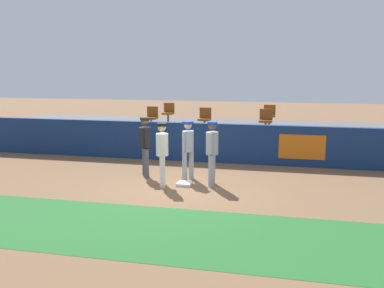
% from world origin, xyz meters
% --- Properties ---
extents(ground_plane, '(60.00, 60.00, 0.00)m').
position_xyz_m(ground_plane, '(0.00, 0.00, 0.00)').
color(ground_plane, brown).
extents(grass_foreground_strip, '(18.00, 2.80, 0.01)m').
position_xyz_m(grass_foreground_strip, '(0.00, -3.17, 0.00)').
color(grass_foreground_strip, '#26662B').
rests_on(grass_foreground_strip, ground_plane).
extents(first_base, '(0.40, 0.40, 0.08)m').
position_xyz_m(first_base, '(0.15, 0.17, 0.04)').
color(first_base, white).
rests_on(first_base, ground_plane).
extents(player_fielder_home, '(0.41, 0.58, 1.77)m').
position_xyz_m(player_fielder_home, '(-0.42, -0.02, 1.02)').
color(player_fielder_home, white).
rests_on(player_fielder_home, ground_plane).
extents(player_runner_visitor, '(0.44, 0.44, 1.73)m').
position_xyz_m(player_runner_visitor, '(0.12, 0.78, 1.00)').
color(player_runner_visitor, '#9EA3AD').
rests_on(player_runner_visitor, ground_plane).
extents(player_coach_visitor, '(0.35, 0.51, 1.80)m').
position_xyz_m(player_coach_visitor, '(0.90, 0.35, 1.04)').
color(player_coach_visitor, '#9EA3AD').
rests_on(player_coach_visitor, ground_plane).
extents(player_umpire, '(0.46, 0.46, 1.80)m').
position_xyz_m(player_umpire, '(-1.22, 0.84, 1.04)').
color(player_umpire, '#4C4C51').
rests_on(player_umpire, ground_plane).
extents(field_wall, '(18.00, 0.26, 1.36)m').
position_xyz_m(field_wall, '(0.02, 3.23, 0.68)').
color(field_wall, navy).
rests_on(field_wall, ground_plane).
extents(bleacher_platform, '(18.00, 4.80, 0.92)m').
position_xyz_m(bleacher_platform, '(0.00, 5.80, 0.46)').
color(bleacher_platform, '#59595E').
rests_on(bleacher_platform, ground_plane).
extents(seat_back_right, '(0.48, 0.44, 0.84)m').
position_xyz_m(seat_back_right, '(2.24, 6.47, 1.39)').
color(seat_back_right, '#4C4C51').
rests_on(seat_back_right, bleacher_platform).
extents(seat_back_left, '(0.47, 0.44, 0.84)m').
position_xyz_m(seat_back_left, '(-2.07, 6.47, 1.39)').
color(seat_back_left, '#4C4C51').
rests_on(seat_back_left, bleacher_platform).
extents(seat_front_center, '(0.45, 0.44, 0.84)m').
position_xyz_m(seat_front_center, '(-0.12, 4.67, 1.39)').
color(seat_front_center, '#4C4C51').
rests_on(seat_front_center, bleacher_platform).
extents(seat_front_right, '(0.48, 0.44, 0.84)m').
position_xyz_m(seat_front_right, '(2.18, 4.67, 1.39)').
color(seat_front_right, '#4C4C51').
rests_on(seat_front_right, bleacher_platform).
extents(seat_front_left, '(0.44, 0.44, 0.84)m').
position_xyz_m(seat_front_left, '(-2.25, 4.67, 1.39)').
color(seat_front_left, '#4C4C51').
rests_on(seat_front_left, bleacher_platform).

